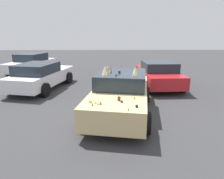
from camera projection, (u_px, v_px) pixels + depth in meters
ground_plane at (120, 113)px, 7.41m from camera, size 60.00×60.00×0.00m
art_car_decorated at (121, 93)px, 7.28m from camera, size 4.80×2.68×1.76m
parked_sedan_behind_left at (158, 74)px, 11.10m from camera, size 4.26×2.14×1.35m
parked_sedan_behind_right at (31, 63)px, 14.88m from camera, size 4.49×2.75×1.41m
parked_sedan_row_back_far at (41, 76)px, 10.56m from camera, size 4.67×2.66×1.37m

